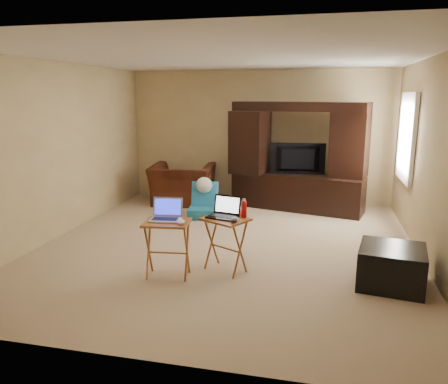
% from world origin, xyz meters
% --- Properties ---
extents(floor, '(5.50, 5.50, 0.00)m').
position_xyz_m(floor, '(0.00, 0.00, 0.00)').
color(floor, '#C7AE8A').
rests_on(floor, ground).
extents(ceiling, '(5.50, 5.50, 0.00)m').
position_xyz_m(ceiling, '(0.00, 0.00, 2.50)').
color(ceiling, silver).
rests_on(ceiling, ground).
extents(wall_back, '(5.00, 0.00, 5.00)m').
position_xyz_m(wall_back, '(0.00, 2.75, 1.25)').
color(wall_back, tan).
rests_on(wall_back, ground).
extents(wall_front, '(5.00, 0.00, 5.00)m').
position_xyz_m(wall_front, '(0.00, -2.75, 1.25)').
color(wall_front, tan).
rests_on(wall_front, ground).
extents(wall_left, '(0.00, 5.50, 5.50)m').
position_xyz_m(wall_left, '(-2.50, 0.00, 1.25)').
color(wall_left, tan).
rests_on(wall_left, ground).
extents(wall_right, '(0.00, 5.50, 5.50)m').
position_xyz_m(wall_right, '(2.50, 0.00, 1.25)').
color(wall_right, tan).
rests_on(wall_right, ground).
extents(window_pane, '(0.00, 1.20, 1.20)m').
position_xyz_m(window_pane, '(2.48, 1.55, 1.40)').
color(window_pane, white).
rests_on(window_pane, ground).
extents(window_frame, '(0.06, 1.14, 1.34)m').
position_xyz_m(window_frame, '(2.46, 1.55, 1.40)').
color(window_frame, white).
rests_on(window_frame, ground).
extents(entertainment_center, '(2.41, 1.13, 1.91)m').
position_xyz_m(entertainment_center, '(0.80, 2.22, 0.96)').
color(entertainment_center, black).
rests_on(entertainment_center, floor).
extents(television, '(0.98, 0.23, 0.56)m').
position_xyz_m(television, '(0.80, 2.18, 0.92)').
color(television, black).
rests_on(television, entertainment_center).
extents(recliner, '(1.25, 1.12, 0.74)m').
position_xyz_m(recliner, '(-1.35, 2.15, 0.37)').
color(recliner, '#411B0E').
rests_on(recliner, floor).
extents(child_rocker, '(0.51, 0.57, 0.60)m').
position_xyz_m(child_rocker, '(-0.72, 1.28, 0.30)').
color(child_rocker, '#19648A').
rests_on(child_rocker, floor).
extents(plush_toy, '(0.39, 0.32, 0.43)m').
position_xyz_m(plush_toy, '(-0.17, 1.18, 0.22)').
color(plush_toy, red).
rests_on(plush_toy, floor).
extents(push_toy, '(0.57, 0.42, 0.41)m').
position_xyz_m(push_toy, '(1.44, 2.23, 0.20)').
color(push_toy, '#1741BB').
rests_on(push_toy, floor).
extents(ottoman, '(0.77, 0.77, 0.43)m').
position_xyz_m(ottoman, '(2.01, -0.86, 0.22)').
color(ottoman, black).
rests_on(ottoman, floor).
extents(tray_table_left, '(0.54, 0.45, 0.65)m').
position_xyz_m(tray_table_left, '(-0.43, -1.17, 0.33)').
color(tray_table_left, '#AC6129').
rests_on(tray_table_left, floor).
extents(tray_table_right, '(0.62, 0.58, 0.64)m').
position_xyz_m(tray_table_right, '(0.17, -0.86, 0.32)').
color(tray_table_right, '#A05526').
rests_on(tray_table_right, floor).
extents(laptop_left, '(0.37, 0.32, 0.24)m').
position_xyz_m(laptop_left, '(-0.46, -1.14, 0.77)').
color(laptop_left, '#B0AFB4').
rests_on(laptop_left, tray_table_left).
extents(laptop_right, '(0.39, 0.34, 0.24)m').
position_xyz_m(laptop_right, '(0.13, -0.84, 0.76)').
color(laptop_right, black).
rests_on(laptop_right, tray_table_right).
extents(mouse_left, '(0.11, 0.15, 0.05)m').
position_xyz_m(mouse_left, '(-0.24, -1.24, 0.68)').
color(mouse_left, white).
rests_on(mouse_left, tray_table_left).
extents(mouse_right, '(0.10, 0.14, 0.05)m').
position_xyz_m(mouse_right, '(0.30, -0.98, 0.67)').
color(mouse_right, '#3F4045').
rests_on(mouse_right, tray_table_right).
extents(water_bottle, '(0.06, 0.06, 0.20)m').
position_xyz_m(water_bottle, '(0.37, -0.78, 0.74)').
color(water_bottle, '#B70F0B').
rests_on(water_bottle, tray_table_right).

